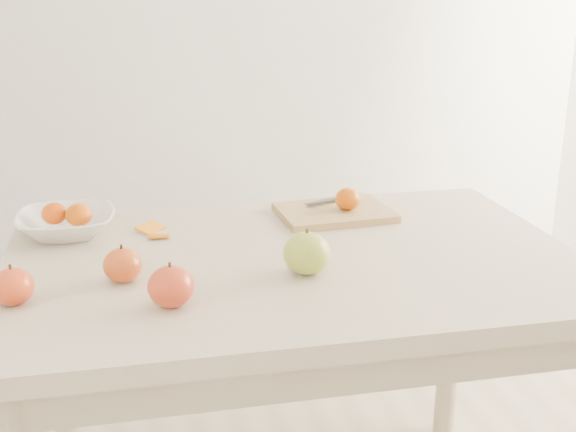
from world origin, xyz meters
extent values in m
cube|color=beige|center=(0.00, 0.00, 0.73)|extent=(1.20, 0.80, 0.04)
cylinder|color=#BCAA8E|center=(-0.54, 0.34, 0.35)|extent=(0.06, 0.06, 0.71)
cylinder|color=#BCAA8E|center=(0.54, 0.34, 0.35)|extent=(0.06, 0.06, 0.71)
cube|color=tan|center=(0.16, 0.24, 0.76)|extent=(0.28, 0.22, 0.02)
ellipsoid|color=#C76107|center=(0.19, 0.23, 0.80)|extent=(0.06, 0.06, 0.05)
imported|color=white|center=(-0.48, 0.23, 0.78)|extent=(0.22, 0.22, 0.05)
ellipsoid|color=#D14207|center=(-0.50, 0.24, 0.80)|extent=(0.06, 0.06, 0.05)
ellipsoid|color=#DA5C07|center=(-0.45, 0.21, 0.80)|extent=(0.06, 0.06, 0.05)
cube|color=orange|center=(-0.29, 0.22, 0.75)|extent=(0.07, 0.07, 0.01)
cube|color=orange|center=(-0.27, 0.17, 0.75)|extent=(0.05, 0.04, 0.01)
cube|color=silver|center=(0.22, 0.31, 0.78)|extent=(0.08, 0.05, 0.01)
cube|color=#383A40|center=(0.14, 0.28, 0.78)|extent=(0.09, 0.05, 0.00)
ellipsoid|color=olive|center=(0.00, -0.11, 0.79)|extent=(0.09, 0.09, 0.08)
ellipsoid|color=#900B03|center=(-0.26, -0.20, 0.79)|extent=(0.08, 0.08, 0.07)
ellipsoid|color=#A01C15|center=(-0.54, -0.14, 0.78)|extent=(0.07, 0.07, 0.07)
ellipsoid|color=maroon|center=(-0.35, -0.07, 0.78)|extent=(0.07, 0.07, 0.07)
camera|label=1|loc=(-0.31, -1.39, 1.30)|focal=45.00mm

